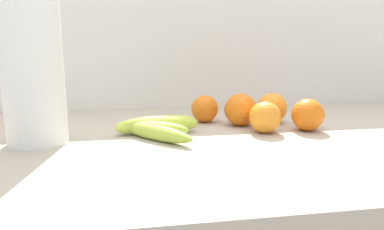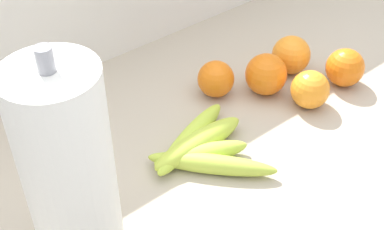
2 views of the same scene
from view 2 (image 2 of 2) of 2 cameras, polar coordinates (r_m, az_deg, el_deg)
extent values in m
cube|color=silver|center=(1.29, -8.64, -1.89)|extent=(2.27, 0.06, 1.30)
ellipsoid|color=#AAC13F|center=(0.85, 2.17, -5.33)|extent=(0.17, 0.18, 0.03)
ellipsoid|color=#AAC43F|center=(0.87, 1.02, -4.28)|extent=(0.16, 0.09, 0.03)
ellipsoid|color=#B2C73F|center=(0.88, 0.73, -3.07)|extent=(0.19, 0.05, 0.04)
ellipsoid|color=#B3CF3F|center=(0.90, -0.10, -2.46)|extent=(0.20, 0.11, 0.04)
sphere|color=orange|center=(1.00, 2.61, 3.93)|extent=(0.07, 0.07, 0.07)
sphere|color=orange|center=(1.07, 16.26, 4.97)|extent=(0.08, 0.08, 0.08)
sphere|color=orange|center=(0.99, 12.69, 2.71)|extent=(0.07, 0.07, 0.07)
sphere|color=orange|center=(1.08, 10.70, 6.43)|extent=(0.08, 0.08, 0.08)
sphere|color=orange|center=(1.01, 8.04, 4.39)|extent=(0.08, 0.08, 0.08)
cylinder|color=white|center=(0.68, -13.28, -5.69)|extent=(0.12, 0.12, 0.30)
cylinder|color=gray|center=(0.67, -13.47, -4.79)|extent=(0.02, 0.02, 0.33)
camera|label=1|loc=(0.62, 57.69, -30.02)|focal=32.46mm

